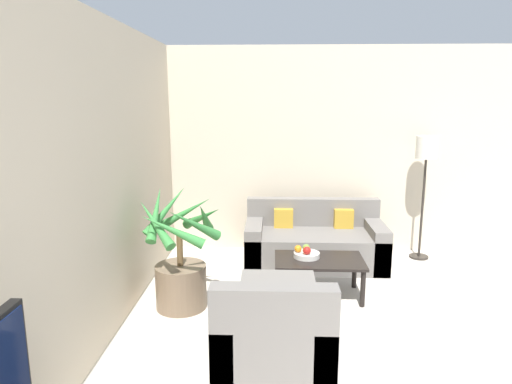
{
  "coord_description": "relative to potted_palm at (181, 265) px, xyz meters",
  "views": [
    {
      "loc": [
        -1.71,
        0.28,
        2.03
      ],
      "look_at": [
        -1.89,
        5.29,
        1.0
      ],
      "focal_mm": 32.0,
      "sensor_mm": 36.0,
      "label": 1
    }
  ],
  "objects": [
    {
      "name": "floor_lamp",
      "position": [
        2.8,
        1.54,
        0.87
      ],
      "size": [
        0.26,
        0.26,
        1.58
      ],
      "color": "#2D2823",
      "rests_on": "ground_plane"
    },
    {
      "name": "apple_red",
      "position": [
        1.25,
        0.3,
        0.06
      ],
      "size": [
        0.08,
        0.08,
        0.08
      ],
      "color": "red",
      "rests_on": "fruit_bowl"
    },
    {
      "name": "apple_green",
      "position": [
        1.25,
        0.39,
        0.06
      ],
      "size": [
        0.08,
        0.08,
        0.08
      ],
      "color": "olive",
      "rests_on": "fruit_bowl"
    },
    {
      "name": "potted_palm",
      "position": [
        0.0,
        0.0,
        0.0
      ],
      "size": [
        0.86,
        0.86,
        1.2
      ],
      "color": "brown",
      "rests_on": "ground_plane"
    },
    {
      "name": "wall_back",
      "position": [
        2.59,
        1.89,
        0.92
      ],
      "size": [
        7.75,
        0.06,
        2.7
      ],
      "color": "beige",
      "rests_on": "ground_plane"
    },
    {
      "name": "armchair",
      "position": [
        0.9,
        -1.11,
        -0.16
      ],
      "size": [
        0.84,
        0.82,
        0.83
      ],
      "color": "slate",
      "rests_on": "ground_plane"
    },
    {
      "name": "orange_fruit",
      "position": [
        1.16,
        0.37,
        0.06
      ],
      "size": [
        0.07,
        0.07,
        0.07
      ],
      "color": "orange",
      "rests_on": "fruit_bowl"
    },
    {
      "name": "fruit_bowl",
      "position": [
        1.25,
        0.36,
        -0.0
      ],
      "size": [
        0.27,
        0.27,
        0.05
      ],
      "color": "beige",
      "rests_on": "coffee_table"
    },
    {
      "name": "coffee_table",
      "position": [
        1.38,
        0.31,
        -0.08
      ],
      "size": [
        0.91,
        0.56,
        0.41
      ],
      "color": "black",
      "rests_on": "ground_plane"
    },
    {
      "name": "ottoman",
      "position": [
        0.95,
        -0.29,
        -0.23
      ],
      "size": [
        0.68,
        0.54,
        0.41
      ],
      "color": "slate",
      "rests_on": "ground_plane"
    },
    {
      "name": "wall_left",
      "position": [
        -0.51,
        -1.3,
        0.92
      ],
      "size": [
        0.06,
        7.92,
        2.7
      ],
      "color": "beige",
      "rests_on": "ground_plane"
    },
    {
      "name": "sofa_loveseat",
      "position": [
        1.41,
        1.27,
        -0.17
      ],
      "size": [
        1.69,
        0.84,
        0.77
      ],
      "color": "slate",
      "rests_on": "ground_plane"
    }
  ]
}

